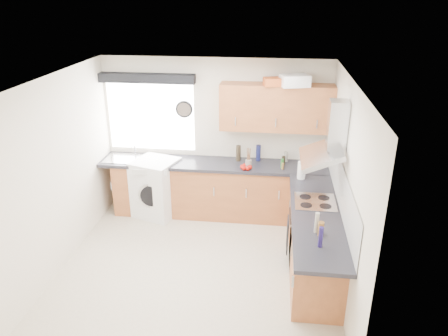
# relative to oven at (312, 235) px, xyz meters

# --- Properties ---
(ground_plane) EXTENTS (3.60, 3.60, 0.00)m
(ground_plane) POSITION_rel_oven_xyz_m (-1.50, -0.30, -0.42)
(ground_plane) COLOR beige
(ceiling) EXTENTS (3.60, 3.60, 0.02)m
(ceiling) POSITION_rel_oven_xyz_m (-1.50, -0.30, 2.08)
(ceiling) COLOR white
(ceiling) RESTS_ON wall_back
(wall_back) EXTENTS (3.60, 0.02, 2.50)m
(wall_back) POSITION_rel_oven_xyz_m (-1.50, 1.50, 0.82)
(wall_back) COLOR silver
(wall_back) RESTS_ON ground_plane
(wall_front) EXTENTS (3.60, 0.02, 2.50)m
(wall_front) POSITION_rel_oven_xyz_m (-1.50, -2.10, 0.82)
(wall_front) COLOR silver
(wall_front) RESTS_ON ground_plane
(wall_left) EXTENTS (0.02, 3.60, 2.50)m
(wall_left) POSITION_rel_oven_xyz_m (-3.30, -0.30, 0.82)
(wall_left) COLOR silver
(wall_left) RESTS_ON ground_plane
(wall_right) EXTENTS (0.02, 3.60, 2.50)m
(wall_right) POSITION_rel_oven_xyz_m (0.30, -0.30, 0.82)
(wall_right) COLOR silver
(wall_right) RESTS_ON ground_plane
(window) EXTENTS (1.40, 0.02, 1.10)m
(window) POSITION_rel_oven_xyz_m (-2.55, 1.49, 1.12)
(window) COLOR white
(window) RESTS_ON wall_back
(window_blind) EXTENTS (1.50, 0.18, 0.14)m
(window_blind) POSITION_rel_oven_xyz_m (-2.55, 1.40, 1.76)
(window_blind) COLOR black
(window_blind) RESTS_ON wall_back
(splashback) EXTENTS (0.01, 3.00, 0.54)m
(splashback) POSITION_rel_oven_xyz_m (0.29, 0.00, 0.75)
(splashback) COLOR white
(splashback) RESTS_ON wall_right
(base_cab_back) EXTENTS (3.00, 0.58, 0.86)m
(base_cab_back) POSITION_rel_oven_xyz_m (-1.60, 1.21, 0.01)
(base_cab_back) COLOR brown
(base_cab_back) RESTS_ON ground_plane
(base_cab_corner) EXTENTS (0.60, 0.60, 0.86)m
(base_cab_corner) POSITION_rel_oven_xyz_m (0.00, 1.20, 0.01)
(base_cab_corner) COLOR brown
(base_cab_corner) RESTS_ON ground_plane
(base_cab_right) EXTENTS (0.58, 2.10, 0.86)m
(base_cab_right) POSITION_rel_oven_xyz_m (0.01, -0.15, 0.01)
(base_cab_right) COLOR brown
(base_cab_right) RESTS_ON ground_plane
(worktop_back) EXTENTS (3.60, 0.62, 0.05)m
(worktop_back) POSITION_rel_oven_xyz_m (-1.50, 1.20, 0.46)
(worktop_back) COLOR black
(worktop_back) RESTS_ON base_cab_back
(worktop_right) EXTENTS (0.62, 2.42, 0.05)m
(worktop_right) POSITION_rel_oven_xyz_m (0.00, -0.30, 0.46)
(worktop_right) COLOR black
(worktop_right) RESTS_ON base_cab_right
(sink) EXTENTS (0.84, 0.46, 0.10)m
(sink) POSITION_rel_oven_xyz_m (-2.83, 1.20, 0.52)
(sink) COLOR #B3B7BF
(sink) RESTS_ON worktop_back
(oven) EXTENTS (0.56, 0.58, 0.85)m
(oven) POSITION_rel_oven_xyz_m (0.00, 0.00, 0.00)
(oven) COLOR black
(oven) RESTS_ON ground_plane
(hob_plate) EXTENTS (0.52, 0.52, 0.01)m
(hob_plate) POSITION_rel_oven_xyz_m (0.00, 0.00, 0.49)
(hob_plate) COLOR #B3B7BF
(hob_plate) RESTS_ON worktop_right
(extractor_hood) EXTENTS (0.52, 0.78, 0.66)m
(extractor_hood) POSITION_rel_oven_xyz_m (0.10, -0.00, 1.34)
(extractor_hood) COLOR #B3B7BF
(extractor_hood) RESTS_ON wall_right
(upper_cabinets) EXTENTS (1.70, 0.35, 0.70)m
(upper_cabinets) POSITION_rel_oven_xyz_m (-0.55, 1.32, 1.38)
(upper_cabinets) COLOR brown
(upper_cabinets) RESTS_ON wall_back
(washing_machine) EXTENTS (0.80, 0.78, 0.94)m
(washing_machine) POSITION_rel_oven_xyz_m (-2.42, 1.10, 0.04)
(washing_machine) COLOR white
(washing_machine) RESTS_ON ground_plane
(wall_clock) EXTENTS (0.27, 0.04, 0.27)m
(wall_clock) POSITION_rel_oven_xyz_m (-2.00, 1.46, 1.26)
(wall_clock) COLOR black
(wall_clock) RESTS_ON wall_back
(casserole) EXTENTS (0.46, 0.38, 0.17)m
(casserole) POSITION_rel_oven_xyz_m (-0.31, 1.22, 1.81)
(casserole) COLOR white
(casserole) RESTS_ON upper_cabinets
(storage_box) EXTENTS (0.29, 0.26, 0.11)m
(storage_box) POSITION_rel_oven_xyz_m (-0.62, 1.22, 1.78)
(storage_box) COLOR #BE4F20
(storage_box) RESTS_ON upper_cabinets
(utensil_pot) EXTENTS (0.11, 0.11, 0.13)m
(utensil_pot) POSITION_rel_oven_xyz_m (-0.93, 1.05, 0.55)
(utensil_pot) COLOR gray
(utensil_pot) RESTS_ON worktop_back
(kitchen_roll) EXTENTS (0.15, 0.15, 0.26)m
(kitchen_roll) POSITION_rel_oven_xyz_m (-0.15, 0.75, 0.61)
(kitchen_roll) COLOR white
(kitchen_roll) RESTS_ON worktop_right
(tomato_cluster) EXTENTS (0.18, 0.18, 0.07)m
(tomato_cluster) POSITION_rel_oven_xyz_m (-0.97, 1.00, 0.52)
(tomato_cluster) COLOR #A40E07
(tomato_cluster) RESTS_ON worktop_back
(jar_0) EXTENTS (0.05, 0.05, 0.15)m
(jar_0) POSITION_rel_oven_xyz_m (-0.42, 1.11, 0.56)
(jar_0) COLOR #205A20
(jar_0) RESTS_ON worktop_back
(jar_1) EXTENTS (0.08, 0.08, 0.25)m
(jar_1) POSITION_rel_oven_xyz_m (-1.12, 1.33, 0.61)
(jar_1) COLOR #342A1D
(jar_1) RESTS_ON worktop_back
(jar_2) EXTENTS (0.08, 0.08, 0.26)m
(jar_2) POSITION_rel_oven_xyz_m (-0.80, 1.39, 0.61)
(jar_2) COLOR #161A4B
(jar_2) RESTS_ON worktop_back
(jar_3) EXTENTS (0.04, 0.04, 0.10)m
(jar_3) POSITION_rel_oven_xyz_m (-0.41, 1.07, 0.53)
(jar_3) COLOR brown
(jar_3) RESTS_ON worktop_back
(jar_4) EXTENTS (0.06, 0.06, 0.16)m
(jar_4) POSITION_rel_oven_xyz_m (-0.37, 1.40, 0.57)
(jar_4) COLOR gray
(jar_4) RESTS_ON worktop_back
(jar_5) EXTENTS (0.05, 0.05, 0.15)m
(jar_5) POSITION_rel_oven_xyz_m (-0.40, 1.24, 0.56)
(jar_5) COLOR black
(jar_5) RESTS_ON worktop_back
(bottle_0) EXTENTS (0.05, 0.05, 0.23)m
(bottle_0) POSITION_rel_oven_xyz_m (-0.02, -1.04, 0.60)
(bottle_0) COLOR #211750
(bottle_0) RESTS_ON worktop_right
(bottle_1) EXTENTS (0.05, 0.05, 0.25)m
(bottle_1) POSITION_rel_oven_xyz_m (-0.04, -0.75, 0.61)
(bottle_1) COLOR #A69D8D
(bottle_1) RESTS_ON worktop_right
(bottle_2) EXTENTS (0.07, 0.07, 0.17)m
(bottle_2) POSITION_rel_oven_xyz_m (0.00, -0.82, 0.57)
(bottle_2) COLOR brown
(bottle_2) RESTS_ON worktop_right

